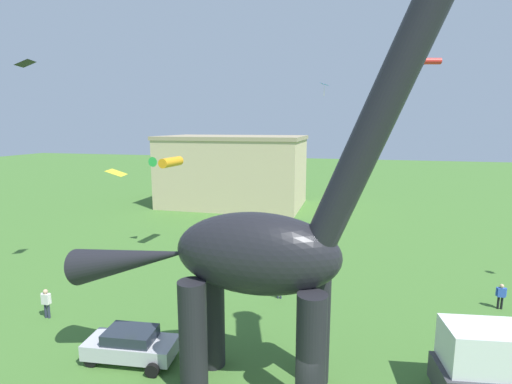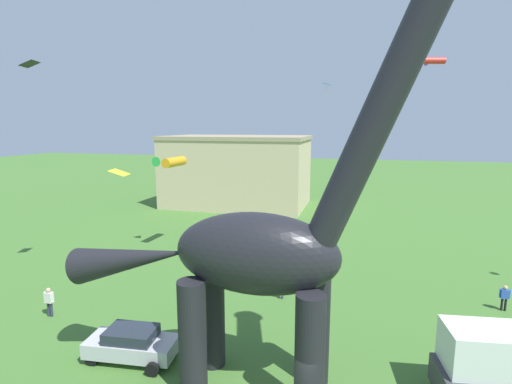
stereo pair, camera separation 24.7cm
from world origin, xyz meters
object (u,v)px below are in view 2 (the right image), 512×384
object	(u,v)px
parked_sedan_left	(132,343)
kite_high_left	(327,84)
dinosaur_sculpture	(254,253)
person_photographer	(49,299)
parked_box_truck	(511,369)
kite_mid_left	(171,162)
person_strolling_adult	(281,285)
kite_apex	(432,61)
person_watching_child	(505,295)
kite_mid_right	(30,64)
kite_near_high	(119,172)

from	to	relation	value
parked_sedan_left	kite_high_left	distance (m)	20.64
dinosaur_sculpture	parked_sedan_left	xyz separation A→B (m)	(-6.09, 0.41, -5.10)
parked_sedan_left	person_photographer	xyz separation A→B (m)	(-6.97, 2.49, 0.25)
parked_box_truck	person_photographer	distance (m)	23.03
parked_box_truck	kite_mid_left	distance (m)	26.79
parked_sedan_left	kite_high_left	xyz separation A→B (m)	(7.51, 14.14, 13.02)
person_photographer	kite_high_left	world-z (taller)	kite_high_left
person_strolling_adult	kite_apex	distance (m)	20.58
kite_high_left	kite_mid_left	size ratio (longest dim) A/B	0.33
dinosaur_sculpture	kite_high_left	world-z (taller)	dinosaur_sculpture
person_strolling_adult	person_watching_child	bearing A→B (deg)	44.88
parked_box_truck	kite_mid_right	xyz separation A→B (m)	(-26.66, 5.51, 13.17)
person_watching_child	person_strolling_adult	size ratio (longest dim) A/B	1.06
person_strolling_adult	kite_high_left	xyz separation A→B (m)	(2.01, 5.89, 12.92)
kite_mid_left	person_watching_child	bearing A→B (deg)	-12.53
parked_box_truck	kite_near_high	xyz separation A→B (m)	(-21.70, 7.15, 6.15)
parked_sedan_left	person_watching_child	xyz separation A→B (m)	(18.68, 10.08, 0.15)
parked_box_truck	kite_mid_right	size ratio (longest dim) A/B	4.03
kite_high_left	kite_mid_left	bearing A→B (deg)	174.15
dinosaur_sculpture	person_watching_child	distance (m)	17.12
parked_box_truck	person_strolling_adult	distance (m)	12.80
person_photographer	kite_apex	bearing A→B (deg)	-54.70
person_photographer	parked_sedan_left	bearing A→B (deg)	-110.83
kite_mid_left	kite_near_high	distance (m)	7.37
dinosaur_sculpture	person_strolling_adult	bearing A→B (deg)	70.81
dinosaur_sculpture	person_watching_child	world-z (taller)	dinosaur_sculpture
parked_sedan_left	person_strolling_adult	distance (m)	9.92
dinosaur_sculpture	person_photographer	bearing A→B (deg)	144.44
person_strolling_adult	kite_near_high	xyz separation A→B (m)	(-11.20, -0.13, 6.89)
kite_mid_left	kite_apex	size ratio (longest dim) A/B	1.64
kite_high_left	kite_apex	bearing A→B (deg)	31.47
parked_sedan_left	kite_high_left	bearing A→B (deg)	56.41
kite_apex	kite_mid_left	bearing A→B (deg)	-171.02
kite_near_high	kite_apex	bearing A→B (deg)	27.14
person_photographer	kite_mid_right	xyz separation A→B (m)	(-3.69, 3.99, 13.76)
kite_mid_left	person_strolling_adult	bearing A→B (deg)	-33.00
dinosaur_sculpture	kite_mid_right	distance (m)	20.17
kite_mid_right	person_photographer	bearing A→B (deg)	-47.28
person_watching_child	kite_high_left	distance (m)	17.52
dinosaur_sculpture	parked_box_truck	xyz separation A→B (m)	(9.92, 1.38, -4.26)
dinosaur_sculpture	person_photographer	size ratio (longest dim) A/B	9.41
person_strolling_adult	kite_apex	size ratio (longest dim) A/B	0.84
person_strolling_adult	kite_mid_right	size ratio (longest dim) A/B	1.03
person_photographer	kite_apex	distance (m)	31.10
person_watching_child	kite_high_left	xyz separation A→B (m)	(-11.17, 4.06, 12.87)
kite_mid_right	kite_near_high	distance (m)	8.75
kite_apex	dinosaur_sculpture	bearing A→B (deg)	-115.08
kite_high_left	kite_apex	world-z (taller)	kite_apex
kite_mid_right	kite_apex	xyz separation A→B (m)	(25.71, 12.28, 0.99)
dinosaur_sculpture	kite_mid_right	xyz separation A→B (m)	(-16.74, 6.89, 8.90)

